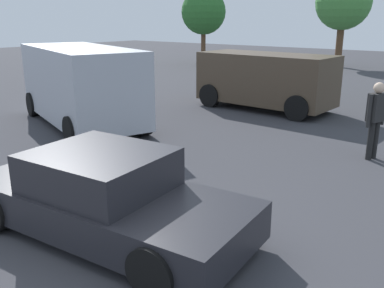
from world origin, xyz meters
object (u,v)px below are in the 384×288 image
at_px(sedan_foreground, 105,197).
at_px(pedestrian, 376,114).
at_px(suv_dark, 265,79).
at_px(van_white, 81,84).

bearing_deg(sedan_foreground, pedestrian, 65.41).
relative_size(suv_dark, pedestrian, 2.70).
height_order(van_white, suv_dark, van_white).
bearing_deg(van_white, suv_dark, -101.26).
bearing_deg(van_white, sedan_foreground, 163.82).
bearing_deg(sedan_foreground, suv_dark, 99.49).
bearing_deg(sedan_foreground, van_white, 138.90).
relative_size(sedan_foreground, suv_dark, 0.96).
bearing_deg(pedestrian, suv_dark, 163.71).
distance_m(sedan_foreground, suv_dark, 9.66).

